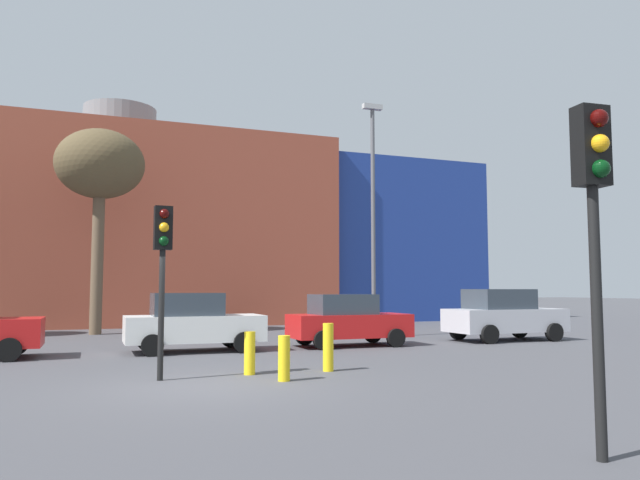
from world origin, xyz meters
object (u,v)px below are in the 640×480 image
object	(u,v)px
parked_car_2	(193,322)
bollard_yellow_2	(328,347)
parked_car_4	(503,315)
bollard_yellow_0	(284,358)
bollard_yellow_1	(250,353)
bare_tree_1	(100,167)
traffic_light_island	(163,251)
parked_car_3	(348,320)
traffic_light_near_right	(594,197)
street_lamp	(373,205)

from	to	relation	value
parked_car_2	bollard_yellow_2	distance (m)	5.79
parked_car_4	bollard_yellow_0	size ratio (longest dim) A/B	4.70
bollard_yellow_1	bare_tree_1	bearing A→B (deg)	102.66
bare_tree_1	bollard_yellow_1	xyz separation A→B (m)	(3.05, -13.58, -6.43)
traffic_light_island	bollard_yellow_1	bearing A→B (deg)	93.71
parked_car_2	parked_car_3	xyz separation A→B (m)	(4.98, 0.00, -0.03)
traffic_light_near_right	street_lamp	world-z (taller)	street_lamp
traffic_light_island	traffic_light_near_right	bearing A→B (deg)	24.37
parked_car_2	bare_tree_1	distance (m)	10.61
bollard_yellow_0	traffic_light_near_right	bearing A→B (deg)	-77.29
parked_car_4	bollard_yellow_1	world-z (taller)	parked_car_4
bollard_yellow_0	bare_tree_1	bearing A→B (deg)	103.28
street_lamp	parked_car_3	bearing A→B (deg)	-128.60
bollard_yellow_1	street_lamp	world-z (taller)	street_lamp
parked_car_4	traffic_light_island	bearing A→B (deg)	-156.49
bare_tree_1	bollard_yellow_2	distance (m)	15.83
bollard_yellow_2	traffic_light_near_right	bearing A→B (deg)	-89.00
bare_tree_1	bollard_yellow_2	xyz separation A→B (m)	(4.84, -13.66, -6.36)
bollard_yellow_2	bollard_yellow_1	bearing A→B (deg)	177.28
street_lamp	traffic_light_near_right	bearing A→B (deg)	-107.35
traffic_light_island	bollard_yellow_0	bearing A→B (deg)	65.65
traffic_light_near_right	bollard_yellow_1	bearing A→B (deg)	-161.69
bollard_yellow_1	street_lamp	xyz separation A→B (m)	(6.93, 8.22, 4.63)
bollard_yellow_0	parked_car_3	bearing A→B (deg)	57.10
traffic_light_near_right	bollard_yellow_0	size ratio (longest dim) A/B	4.29
traffic_light_near_right	bollard_yellow_2	bearing A→B (deg)	-174.56
parked_car_2	street_lamp	world-z (taller)	street_lamp
bare_tree_1	parked_car_4	bearing A→B (deg)	-31.28
parked_car_3	traffic_light_island	size ratio (longest dim) A/B	1.09
parked_car_2	bollard_yellow_2	world-z (taller)	parked_car_2
bollard_yellow_2	street_lamp	world-z (taller)	street_lamp
bare_tree_1	street_lamp	world-z (taller)	street_lamp
bollard_yellow_2	street_lamp	xyz separation A→B (m)	(5.14, 8.31, 4.56)
traffic_light_island	parked_car_2	bearing A→B (deg)	162.54
bollard_yellow_2	parked_car_3	bearing A→B (deg)	62.59
street_lamp	bollard_yellow_1	bearing A→B (deg)	-130.11
parked_car_2	bare_tree_1	bearing A→B (deg)	107.55
bollard_yellow_1	street_lamp	bearing A→B (deg)	49.89
parked_car_4	bollard_yellow_2	world-z (taller)	parked_car_4
bollard_yellow_1	bollard_yellow_2	size ratio (longest dim) A/B	0.86
traffic_light_island	bare_tree_1	xyz separation A→B (m)	(-1.16, 13.78, 4.28)
bollard_yellow_1	bollard_yellow_2	world-z (taller)	bollard_yellow_2
parked_car_4	street_lamp	bearing A→B (deg)	141.48
bollard_yellow_1	street_lamp	distance (m)	11.71
bollard_yellow_0	bollard_yellow_2	size ratio (longest dim) A/B	0.85
parked_car_3	parked_car_4	distance (m)	6.09
traffic_light_island	bollard_yellow_0	distance (m)	3.30
bollard_yellow_0	street_lamp	bearing A→B (deg)	55.21
parked_car_4	street_lamp	distance (m)	6.34
bare_tree_1	bollard_yellow_0	xyz separation A→B (m)	(3.47, -14.72, -6.44)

